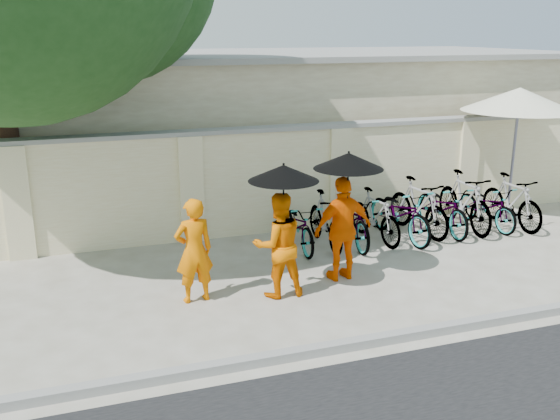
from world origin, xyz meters
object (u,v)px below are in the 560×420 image
object	(u,v)px
monk_left	(194,251)
monk_right	(343,229)
patio_umbrella	(519,101)
monk_center	(278,245)

from	to	relation	value
monk_left	monk_right	size ratio (longest dim) A/B	0.93
monk_left	patio_umbrella	xyz separation A→B (m)	(7.13, 2.05, 1.68)
monk_center	patio_umbrella	size ratio (longest dim) A/B	0.58
monk_left	patio_umbrella	distance (m)	7.61
monk_left	monk_center	xyz separation A→B (m)	(1.22, -0.20, 0.02)
monk_center	monk_right	distance (m)	1.21
monk_left	monk_right	xyz separation A→B (m)	(2.39, 0.08, 0.06)
monk_left	monk_center	bearing A→B (deg)	163.24
monk_right	patio_umbrella	xyz separation A→B (m)	(4.73, 1.97, 1.63)
monk_center	patio_umbrella	xyz separation A→B (m)	(5.90, 2.26, 1.67)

